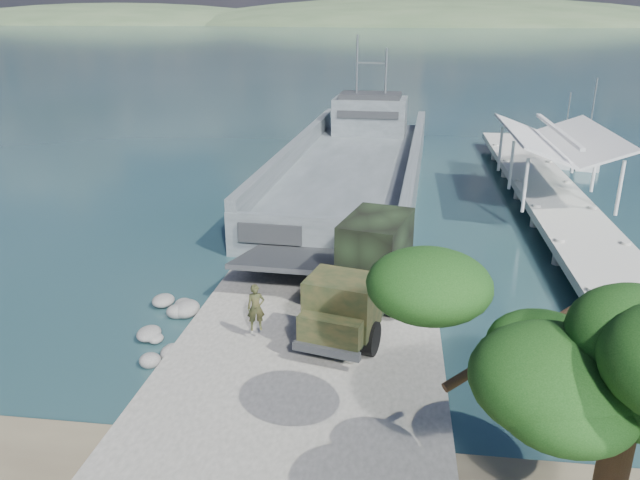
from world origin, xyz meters
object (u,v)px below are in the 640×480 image
(pier, at_px, (555,189))
(overhang_tree, at_px, (595,355))
(landing_craft, at_px, (354,172))
(sailboat_near, at_px, (585,160))
(sailboat_far, at_px, (562,160))
(soldier, at_px, (256,317))
(military_truck, at_px, (365,273))

(pier, distance_m, overhang_tree, 29.39)
(landing_craft, bearing_deg, overhang_tree, -75.01)
(sailboat_near, relative_size, sailboat_far, 1.20)
(soldier, distance_m, overhang_tree, 13.75)
(pier, xyz_separation_m, sailboat_near, (5.79, 14.41, -1.21))
(landing_craft, bearing_deg, sailboat_near, 28.08)
(military_truck, height_order, soldier, military_truck)
(landing_craft, bearing_deg, soldier, -91.24)
(military_truck, bearing_deg, landing_craft, 109.25)
(military_truck, distance_m, soldier, 4.76)
(landing_craft, relative_size, soldier, 20.68)
(soldier, relative_size, sailboat_far, 0.30)
(sailboat_far, height_order, overhang_tree, overhang_tree)
(soldier, height_order, overhang_tree, overhang_tree)
(landing_craft, xyz_separation_m, military_truck, (2.10, -22.23, 1.47))
(landing_craft, relative_size, sailboat_near, 5.16)
(sailboat_far, xyz_separation_m, overhang_tree, (-9.84, -42.98, 5.63))
(soldier, bearing_deg, landing_craft, 69.23)
(pier, height_order, overhang_tree, overhang_tree)
(soldier, height_order, sailboat_far, sailboat_far)
(landing_craft, relative_size, sailboat_far, 6.19)
(sailboat_far, relative_size, overhang_tree, 0.75)
(landing_craft, height_order, overhang_tree, landing_craft)
(pier, height_order, sailboat_near, sailboat_near)
(landing_craft, xyz_separation_m, soldier, (-1.84, -24.71, 0.51))
(military_truck, distance_m, overhang_tree, 13.33)
(landing_craft, xyz_separation_m, overhang_tree, (7.21, -34.01, 5.05))
(military_truck, distance_m, sailboat_near, 35.41)
(landing_craft, distance_m, soldier, 24.78)
(military_truck, bearing_deg, overhang_tree, -52.72)
(military_truck, distance_m, sailboat_far, 34.65)
(pier, bearing_deg, soldier, -128.05)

